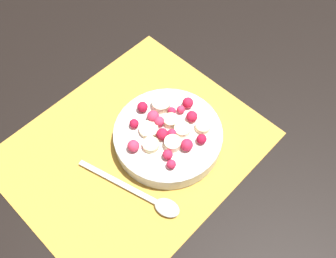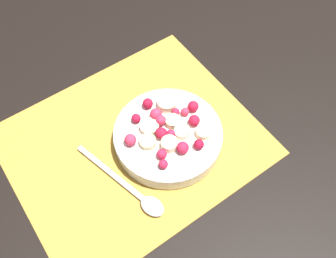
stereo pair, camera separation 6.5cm
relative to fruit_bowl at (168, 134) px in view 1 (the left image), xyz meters
name	(u,v)px [view 1 (the left image)]	position (x,y,z in m)	size (l,w,h in m)	color
ground_plane	(134,148)	(-0.05, 0.04, -0.03)	(3.00, 3.00, 0.00)	black
placemat	(134,147)	(-0.05, 0.04, -0.02)	(0.43, 0.36, 0.01)	gold
fruit_bowl	(168,134)	(0.00, 0.00, 0.00)	(0.19, 0.19, 0.05)	silver
spoon	(149,198)	(-0.10, -0.06, -0.02)	(0.07, 0.19, 0.01)	#B2B2B7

